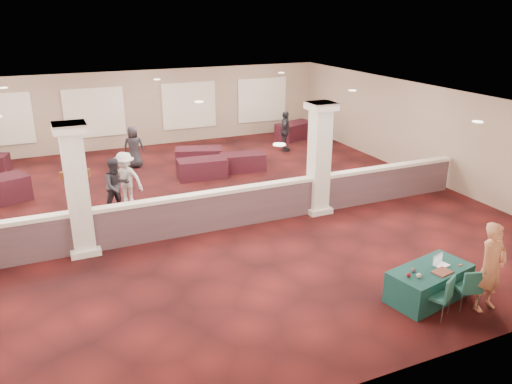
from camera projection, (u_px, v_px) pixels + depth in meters
name	position (u px, v px, depth m)	size (l,w,h in m)	color
ground	(203.00, 209.00, 14.78)	(16.00, 16.00, 0.00)	#441111
wall_back	(143.00, 109.00, 21.10)	(16.00, 0.04, 3.20)	gray
wall_front	(367.00, 296.00, 7.35)	(16.00, 0.04, 3.20)	gray
wall_right	(422.00, 131.00, 17.24)	(0.04, 16.00, 3.20)	gray
ceiling	(199.00, 101.00, 13.68)	(16.00, 16.00, 0.02)	white
partition_wall	(220.00, 209.00, 13.30)	(15.60, 0.28, 1.10)	#4E343A
column_left	(77.00, 189.00, 11.61)	(0.72, 0.72, 3.20)	silver
column_right	(319.00, 158.00, 14.06)	(0.72, 0.72, 3.20)	silver
sconce_left	(62.00, 176.00, 11.38)	(0.12, 0.12, 0.18)	brown
sconce_right	(88.00, 173.00, 11.59)	(0.12, 0.12, 0.18)	brown
near_table	(429.00, 283.00, 10.15)	(1.75, 0.88, 0.67)	#0E3333
conf_chair_main	(469.00, 286.00, 9.71)	(0.54, 0.54, 0.87)	#216357
conf_chair_side	(443.00, 293.00, 9.46)	(0.58, 0.58, 0.87)	#216357
woman	(491.00, 267.00, 9.60)	(0.66, 0.44, 1.82)	tan
far_table_front_center	(202.00, 168.00, 17.41)	(1.67, 0.84, 0.68)	black
far_table_front_right	(243.00, 162.00, 18.19)	(1.59, 0.79, 0.64)	black
far_table_back_center	(199.00, 157.00, 18.69)	(1.72, 0.86, 0.70)	black
far_table_back_right	(295.00, 131.00, 22.69)	(1.81, 0.90, 0.73)	black
attendee_a	(117.00, 186.00, 14.26)	(0.79, 0.44, 1.64)	black
attendee_b	(125.00, 180.00, 14.75)	(1.07, 0.49, 1.67)	#B8B9B5
attendee_c	(285.00, 131.00, 20.57)	(0.97, 0.46, 1.66)	black
attendee_d	(134.00, 147.00, 18.44)	(0.77, 0.41, 1.56)	black
laptop_base	(441.00, 265.00, 10.14)	(0.30, 0.21, 0.02)	silver
laptop_screen	(438.00, 258.00, 10.18)	(0.30, 0.01, 0.20)	silver
screen_glow	(438.00, 259.00, 10.18)	(0.28, 0.00, 0.18)	#D1DCFB
knitting	(442.00, 272.00, 9.87)	(0.37, 0.28, 0.03)	#AA3C1B
yarn_cream	(419.00, 276.00, 9.67)	(0.10, 0.10, 0.10)	#BFBA9D
yarn_red	(408.00, 275.00, 9.70)	(0.09, 0.09, 0.09)	#5D121A
yarn_grey	(413.00, 270.00, 9.87)	(0.10, 0.10, 0.10)	#4E4E53
scissors	(460.00, 265.00, 10.15)	(0.11, 0.03, 0.01)	red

